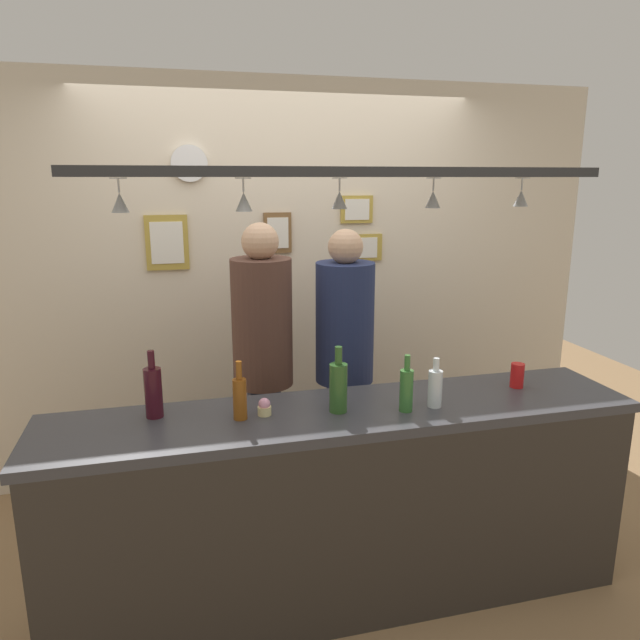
# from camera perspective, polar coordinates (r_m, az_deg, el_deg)

# --- Properties ---
(ground_plane) EXTENTS (8.00, 8.00, 0.00)m
(ground_plane) POSITION_cam_1_polar(r_m,az_deg,el_deg) (3.44, 0.44, -21.48)
(ground_plane) COLOR olive
(back_wall) EXTENTS (4.40, 0.06, 2.60)m
(back_wall) POSITION_cam_1_polar(r_m,az_deg,el_deg) (3.94, -3.61, 3.73)
(back_wall) COLOR beige
(back_wall) RESTS_ON ground_plane
(bar_counter) EXTENTS (2.70, 0.55, 0.97)m
(bar_counter) POSITION_cam_1_polar(r_m,az_deg,el_deg) (2.68, 3.31, -15.94)
(bar_counter) COLOR #38383D
(bar_counter) RESTS_ON ground_plane
(overhead_glass_rack) EXTENTS (2.20, 0.36, 0.04)m
(overhead_glass_rack) POSITION_cam_1_polar(r_m,az_deg,el_deg) (2.52, 2.32, 14.17)
(overhead_glass_rack) COLOR black
(hanging_wineglass_far_left) EXTENTS (0.07, 0.07, 0.13)m
(hanging_wineglass_far_left) POSITION_cam_1_polar(r_m,az_deg,el_deg) (2.43, -18.88, 10.85)
(hanging_wineglass_far_left) COLOR silver
(hanging_wineglass_far_left) RESTS_ON overhead_glass_rack
(hanging_wineglass_left) EXTENTS (0.07, 0.07, 0.13)m
(hanging_wineglass_left) POSITION_cam_1_polar(r_m,az_deg,el_deg) (2.41, -7.43, 11.44)
(hanging_wineglass_left) COLOR silver
(hanging_wineglass_left) RESTS_ON overhead_glass_rack
(hanging_wineglass_center_left) EXTENTS (0.07, 0.07, 0.13)m
(hanging_wineglass_center_left) POSITION_cam_1_polar(r_m,az_deg,el_deg) (2.58, 1.81, 11.69)
(hanging_wineglass_center_left) COLOR silver
(hanging_wineglass_center_left) RESTS_ON overhead_glass_rack
(hanging_wineglass_center) EXTENTS (0.07, 0.07, 0.13)m
(hanging_wineglass_center) POSITION_cam_1_polar(r_m,az_deg,el_deg) (2.70, 10.92, 11.54)
(hanging_wineglass_center) COLOR silver
(hanging_wineglass_center) RESTS_ON overhead_glass_rack
(hanging_wineglass_center_right) EXTENTS (0.07, 0.07, 0.13)m
(hanging_wineglass_center_right) POSITION_cam_1_polar(r_m,az_deg,el_deg) (2.96, 18.96, 11.22)
(hanging_wineglass_center_right) COLOR silver
(hanging_wineglass_center_right) RESTS_ON overhead_glass_rack
(person_middle_brown_shirt) EXTENTS (0.34, 0.34, 1.75)m
(person_middle_brown_shirt) POSITION_cam_1_polar(r_m,az_deg,el_deg) (3.33, -5.60, -2.48)
(person_middle_brown_shirt) COLOR #2D334C
(person_middle_brown_shirt) RESTS_ON ground_plane
(person_right_navy_shirt) EXTENTS (0.34, 0.34, 1.70)m
(person_right_navy_shirt) POSITION_cam_1_polar(r_m,az_deg,el_deg) (3.44, 2.40, -2.40)
(person_right_navy_shirt) COLOR #2D334C
(person_right_navy_shirt) RESTS_ON ground_plane
(bottle_soda_clear) EXTENTS (0.06, 0.06, 0.23)m
(bottle_soda_clear) POSITION_cam_1_polar(r_m,az_deg,el_deg) (2.72, 11.13, -6.43)
(bottle_soda_clear) COLOR silver
(bottle_soda_clear) RESTS_ON bar_counter
(bottle_wine_dark_red) EXTENTS (0.08, 0.08, 0.30)m
(bottle_wine_dark_red) POSITION_cam_1_polar(r_m,az_deg,el_deg) (2.65, -15.90, -6.66)
(bottle_wine_dark_red) COLOR #380F19
(bottle_wine_dark_red) RESTS_ON bar_counter
(bottle_beer_amber_tall) EXTENTS (0.06, 0.06, 0.26)m
(bottle_beer_amber_tall) POSITION_cam_1_polar(r_m,az_deg,el_deg) (2.55, -7.81, -7.42)
(bottle_beer_amber_tall) COLOR brown
(bottle_beer_amber_tall) RESTS_ON bar_counter
(bottle_beer_green_import) EXTENTS (0.06, 0.06, 0.26)m
(bottle_beer_green_import) POSITION_cam_1_polar(r_m,az_deg,el_deg) (2.64, 8.40, -6.64)
(bottle_beer_green_import) COLOR #336B2D
(bottle_beer_green_import) RESTS_ON bar_counter
(bottle_champagne_green) EXTENTS (0.08, 0.08, 0.30)m
(bottle_champagne_green) POSITION_cam_1_polar(r_m,az_deg,el_deg) (2.60, 1.79, -6.45)
(bottle_champagne_green) COLOR #2D5623
(bottle_champagne_green) RESTS_ON bar_counter
(drink_can) EXTENTS (0.07, 0.07, 0.12)m
(drink_can) POSITION_cam_1_polar(r_m,az_deg,el_deg) (3.07, 18.62, -5.12)
(drink_can) COLOR red
(drink_can) RESTS_ON bar_counter
(cupcake) EXTENTS (0.06, 0.06, 0.08)m
(cupcake) POSITION_cam_1_polar(r_m,az_deg,el_deg) (2.61, -5.43, -8.44)
(cupcake) COLOR beige
(cupcake) RESTS_ON bar_counter
(picture_frame_crest) EXTENTS (0.18, 0.02, 0.26)m
(picture_frame_crest) POSITION_cam_1_polar(r_m,az_deg,el_deg) (3.85, -4.14, 8.45)
(picture_frame_crest) COLOR brown
(picture_frame_crest) RESTS_ON back_wall
(picture_frame_upper_small) EXTENTS (0.22, 0.02, 0.18)m
(picture_frame_upper_small) POSITION_cam_1_polar(r_m,az_deg,el_deg) (3.97, 3.59, 10.69)
(picture_frame_upper_small) COLOR #B29338
(picture_frame_upper_small) RESTS_ON back_wall
(picture_frame_caricature) EXTENTS (0.26, 0.02, 0.34)m
(picture_frame_caricature) POSITION_cam_1_polar(r_m,az_deg,el_deg) (3.79, -14.65, 7.29)
(picture_frame_caricature) COLOR #B29338
(picture_frame_caricature) RESTS_ON back_wall
(picture_frame_lower_pair) EXTENTS (0.30, 0.02, 0.18)m
(picture_frame_lower_pair) POSITION_cam_1_polar(r_m,az_deg,el_deg) (4.00, 3.97, 7.03)
(picture_frame_lower_pair) COLOR #B29338
(picture_frame_lower_pair) RESTS_ON back_wall
(wall_clock) EXTENTS (0.22, 0.03, 0.22)m
(wall_clock) POSITION_cam_1_polar(r_m,az_deg,el_deg) (3.77, -12.60, 14.64)
(wall_clock) COLOR white
(wall_clock) RESTS_ON back_wall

